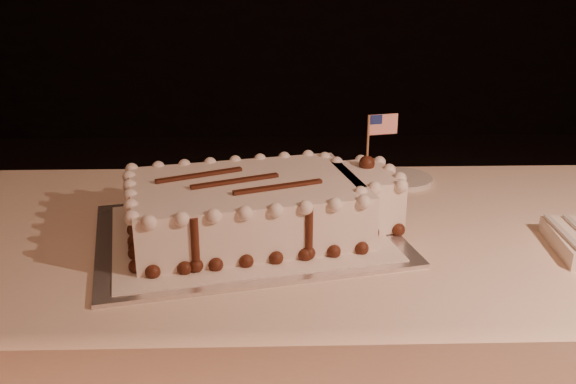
{
  "coord_description": "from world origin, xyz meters",
  "views": [
    {
      "loc": [
        -0.3,
        -0.57,
        1.27
      ],
      "look_at": [
        -0.26,
        0.58,
        0.84
      ],
      "focal_mm": 40.0,
      "sensor_mm": 36.0,
      "label": 1
    }
  ],
  "objects": [
    {
      "name": "sheet_cake",
      "position": [
        -0.31,
        0.58,
        0.81
      ],
      "size": [
        0.56,
        0.39,
        0.21
      ],
      "color": "white",
      "rests_on": "doily"
    },
    {
      "name": "doily",
      "position": [
        -0.34,
        0.58,
        0.76
      ],
      "size": [
        0.58,
        0.49,
        0.0
      ],
      "primitive_type": "cube",
      "rotation": [
        0.0,
        0.0,
        0.22
      ],
      "color": "white",
      "rests_on": "cake_board"
    },
    {
      "name": "cake_board",
      "position": [
        -0.34,
        0.58,
        0.75
      ],
      "size": [
        0.65,
        0.54,
        0.01
      ],
      "primitive_type": "cube",
      "rotation": [
        0.0,
        0.0,
        0.22
      ],
      "color": "silver",
      "rests_on": "banquet_table"
    },
    {
      "name": "side_plate",
      "position": [
        0.02,
        0.89,
        0.76
      ],
      "size": [
        0.15,
        0.15,
        0.01
      ],
      "primitive_type": "cylinder",
      "color": "silver",
      "rests_on": "banquet_table"
    }
  ]
}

